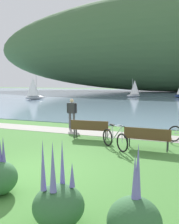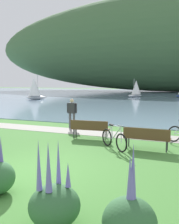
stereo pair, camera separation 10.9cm
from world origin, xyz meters
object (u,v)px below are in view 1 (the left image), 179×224
(park_bench_further_along, at_px, (90,128))
(sailboat_nearest_to_shore, at_px, (33,88))
(sailboat_mid_bay, at_px, (135,88))
(park_bench_near_camera, at_px, (147,137))
(person_at_shoreline, at_px, (72,112))
(bicycle_beside_path, at_px, (115,139))

(park_bench_further_along, distance_m, sailboat_nearest_to_shore, 28.03)
(park_bench_further_along, distance_m, sailboat_mid_bay, 33.93)
(sailboat_mid_bay, bearing_deg, park_bench_near_camera, -78.11)
(person_at_shoreline, xyz_separation_m, sailboat_nearest_to_shore, (-15.82, 19.64, 0.79))
(park_bench_further_along, relative_size, person_at_shoreline, 1.07)
(sailboat_nearest_to_shore, bearing_deg, sailboat_mid_bay, 42.08)
(park_bench_near_camera, xyz_separation_m, person_at_shoreline, (-4.69, 3.03, 0.46))
(bicycle_beside_path, relative_size, sailboat_nearest_to_shore, 0.37)
(sailboat_nearest_to_shore, xyz_separation_m, sailboat_mid_bay, (13.22, 11.94, -0.20))
(park_bench_near_camera, xyz_separation_m, sailboat_nearest_to_shore, (-20.51, 22.67, 1.25))
(park_bench_further_along, bearing_deg, park_bench_near_camera, -19.60)
(park_bench_near_camera, xyz_separation_m, sailboat_mid_bay, (-7.29, 34.61, 1.05))
(person_at_shoreline, distance_m, sailboat_nearest_to_shore, 25.23)
(sailboat_nearest_to_shore, bearing_deg, bicycle_beside_path, -50.04)
(park_bench_further_along, xyz_separation_m, sailboat_mid_bay, (-4.50, 33.62, 1.05))
(park_bench_near_camera, bearing_deg, person_at_shoreline, 147.15)
(sailboat_mid_bay, bearing_deg, person_at_shoreline, -85.30)
(park_bench_further_along, height_order, bicycle_beside_path, bicycle_beside_path)
(bicycle_beside_path, xyz_separation_m, person_at_shoreline, (-3.46, 3.37, 0.58))
(person_at_shoreline, xyz_separation_m, sailboat_mid_bay, (-2.60, 31.58, 0.59))
(bicycle_beside_path, distance_m, sailboat_nearest_to_shore, 30.06)
(park_bench_further_along, bearing_deg, bicycle_beside_path, -40.56)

